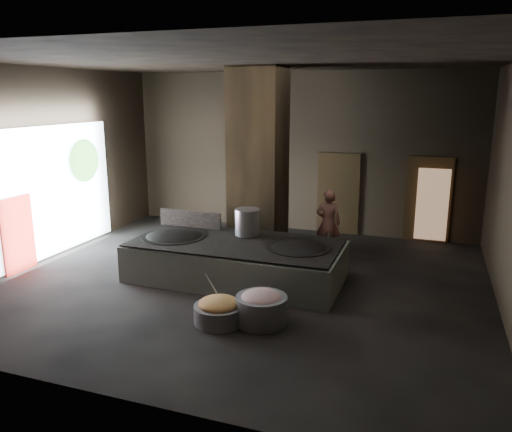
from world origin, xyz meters
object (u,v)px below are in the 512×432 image
at_px(cook, 328,223).
at_px(veg_basin, 219,314).
at_px(stock_pot, 247,222).
at_px(wok_left, 174,239).
at_px(wok_right, 298,251).
at_px(meat_basin, 261,310).
at_px(hearth_platform, 236,261).

distance_m(cook, veg_basin, 4.49).
distance_m(stock_pot, veg_basin, 2.84).
distance_m(wok_left, wok_right, 2.80).
xyz_separation_m(wok_right, meat_basin, (-0.15, -1.90, -0.51)).
xyz_separation_m(wok_left, stock_pot, (1.50, 0.60, 0.38)).
height_order(wok_right, veg_basin, wok_right).
distance_m(hearth_platform, stock_pot, 0.92).
height_order(wok_left, wok_right, wok_left).
bearing_deg(wok_right, wok_left, -177.95).
bearing_deg(veg_basin, hearth_platform, 103.56).
relative_size(wok_right, meat_basin, 1.47).
distance_m(hearth_platform, wok_right, 1.40).
distance_m(veg_basin, meat_basin, 0.74).
distance_m(wok_left, meat_basin, 3.25).
relative_size(cook, meat_basin, 1.84).
bearing_deg(cook, wok_left, 28.19).
bearing_deg(wok_left, stock_pot, 21.80).
bearing_deg(meat_basin, cook, 85.60).
bearing_deg(meat_basin, wok_right, 85.64).
bearing_deg(meat_basin, wok_left, 145.79).
relative_size(hearth_platform, stock_pot, 7.67).
height_order(wok_left, stock_pot, stock_pot).
distance_m(wok_left, stock_pot, 1.66).
bearing_deg(veg_basin, stock_pot, 99.75).
relative_size(wok_left, wok_right, 1.07).
xyz_separation_m(cook, veg_basin, (-1.02, -4.32, -0.66)).
bearing_deg(veg_basin, wok_right, 68.29).
bearing_deg(wok_left, meat_basin, -34.21).
height_order(hearth_platform, wok_left, wok_left).
relative_size(hearth_platform, veg_basin, 5.14).
bearing_deg(stock_pot, meat_basin, -64.35).
xyz_separation_m(hearth_platform, stock_pot, (0.05, 0.55, 0.74)).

